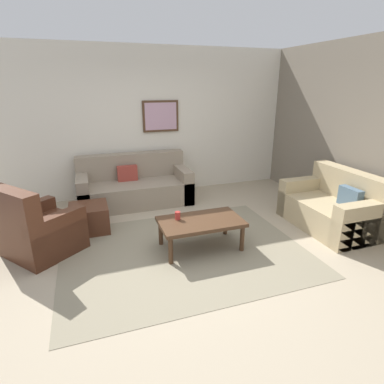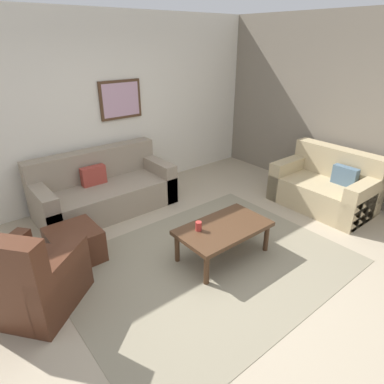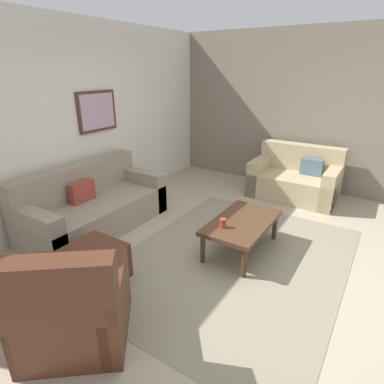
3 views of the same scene
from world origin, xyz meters
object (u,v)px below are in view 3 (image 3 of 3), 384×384
coffee_table (242,224)px  framed_artwork (97,111)px  cup (223,223)px  armchair_leather (74,313)px  couch_loveseat (296,179)px  ottoman (94,264)px  couch_main (92,207)px

coffee_table → framed_artwork: size_ratio=1.57×
cup → armchair_leather: bearing=166.8°
coffee_table → cup: cup is taller
couch_loveseat → ottoman: bearing=163.2°
couch_main → armchair_leather: 2.14m
ottoman → framed_artwork: (1.50, 1.44, 1.33)m
couch_loveseat → framed_artwork: (-2.10, 2.52, 1.23)m
ottoman → couch_loveseat: bearing=-16.8°
couch_loveseat → coffee_table: (-2.20, 0.04, 0.06)m
couch_main → couch_loveseat: 3.46m
cup → couch_main: bearing=98.1°
ottoman → framed_artwork: framed_artwork is taller
couch_main → framed_artwork: 1.46m
armchair_leather → ottoman: size_ratio=2.01×
armchair_leather → ottoman: 0.83m
framed_artwork → cup: bearing=-99.1°
ottoman → cup: cup is taller
coffee_table → framed_artwork: 2.75m
couch_main → coffee_table: size_ratio=1.83×
couch_main → couch_loveseat: (2.75, -2.10, 0.00)m
couch_loveseat → cup: bearing=176.4°
armchair_leather → framed_artwork: framed_artwork is taller
couch_main → coffee_table: 2.14m
couch_loveseat → cup: couch_loveseat is taller
armchair_leather → couch_loveseat: bearing=-7.6°
coffee_table → ottoman: bearing=143.2°
cup → framed_artwork: framed_artwork is taller
armchair_leather → cup: bearing=-13.2°
couch_main → framed_artwork: framed_artwork is taller
couch_loveseat → ottoman: 3.76m
armchair_leather → framed_artwork: size_ratio=1.61×
coffee_table → couch_loveseat: bearing=-0.9°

